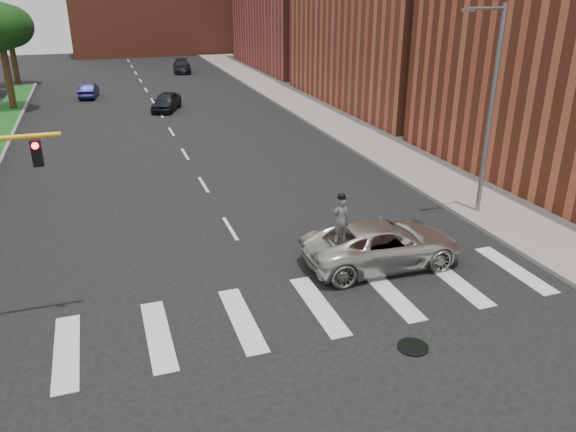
% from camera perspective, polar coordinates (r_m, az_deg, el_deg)
% --- Properties ---
extents(ground_plane, '(160.00, 160.00, 0.00)m').
position_cam_1_polar(ground_plane, '(17.32, 0.36, -11.44)').
color(ground_plane, black).
rests_on(ground_plane, ground).
extents(sidewalk_right, '(5.00, 90.00, 0.18)m').
position_cam_1_polar(sidewalk_right, '(43.32, 5.22, 9.62)').
color(sidewalk_right, gray).
rests_on(sidewalk_right, ground).
extents(manhole, '(0.90, 0.90, 0.04)m').
position_cam_1_polar(manhole, '(16.94, 12.56, -12.87)').
color(manhole, black).
rests_on(manhole, ground).
extents(streetlight, '(2.05, 0.20, 9.00)m').
position_cam_1_polar(streetlight, '(25.50, 19.79, 10.40)').
color(streetlight, slate).
rests_on(streetlight, ground).
extents(stilt_performer, '(0.84, 0.54, 2.97)m').
position_cam_1_polar(stilt_performer, '(20.28, 5.31, -2.48)').
color(stilt_performer, '#382716').
rests_on(stilt_performer, ground).
extents(suv_crossing, '(5.98, 2.80, 1.66)m').
position_cam_1_polar(suv_crossing, '(20.97, 9.57, -2.79)').
color(suv_crossing, '#BBB8B1').
rests_on(suv_crossing, ground).
extents(car_near, '(3.27, 4.66, 1.47)m').
position_cam_1_polar(car_near, '(48.13, -12.26, 11.30)').
color(car_near, black).
rests_on(car_near, ground).
extents(car_mid, '(1.92, 4.07, 1.29)m').
position_cam_1_polar(car_mid, '(55.71, -19.60, 11.91)').
color(car_mid, '#151449').
rests_on(car_mid, ground).
extents(car_far, '(2.58, 5.13, 1.43)m').
position_cam_1_polar(car_far, '(69.55, -10.74, 14.72)').
color(car_far, black).
rests_on(car_far, ground).
extents(tree_7, '(4.90, 4.90, 7.89)m').
position_cam_1_polar(tree_7, '(64.94, -26.57, 16.81)').
color(tree_7, '#382716').
rests_on(tree_7, ground).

